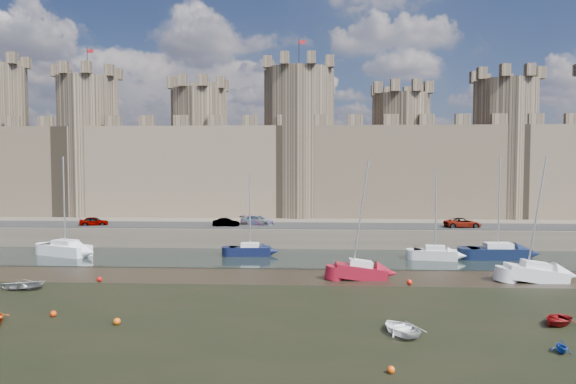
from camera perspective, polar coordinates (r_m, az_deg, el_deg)
name	(u,v)px	position (r m, az deg, el deg)	size (l,w,h in m)	color
ground	(247,324)	(35.33, -4.61, -14.36)	(160.00, 160.00, 0.00)	black
seaweed_patch	(232,357)	(29.72, -6.20, -17.78)	(70.00, 34.00, 0.01)	black
water_channel	(275,258)	(58.55, -1.49, -7.33)	(160.00, 12.00, 0.08)	black
quay	(290,216)	(93.99, 0.21, -2.67)	(160.00, 60.00, 2.50)	#4C443A
road	(281,225)	(68.04, -0.84, -3.74)	(160.00, 7.00, 0.10)	black
castle	(282,158)	(81.59, -0.64, 3.80)	(108.50, 11.00, 29.00)	#42382B
car_0	(94,221)	(72.58, -20.74, -3.06)	(1.45, 3.61, 1.23)	gray
car_1	(226,222)	(67.45, -6.90, -3.38)	(1.19, 3.42, 1.13)	gray
car_2	(257,220)	(68.71, -3.42, -3.17)	(1.86, 4.57, 1.33)	gray
car_3	(463,223)	(69.33, 18.83, -3.29)	(2.11, 4.58, 1.27)	gray
sailboat_0	(65,249)	(65.04, -23.52, -5.80)	(6.56, 4.45, 11.44)	white
sailboat_1	(250,250)	(59.79, -4.23, -6.42)	(4.83, 2.14, 9.45)	black
sailboat_2	(435,253)	(59.41, 16.04, -6.55)	(4.87, 2.60, 9.96)	silver
sailboat_3	(498,252)	(62.20, 22.31, -6.18)	(6.48, 2.53, 11.36)	black
sailboat_4	(361,270)	(48.44, 8.06, -8.63)	(4.87, 2.18, 11.11)	maroon
sailboat_5	(536,273)	(52.12, 25.81, -8.06)	(5.33, 2.15, 11.41)	silver
dinghy_2	(401,328)	(33.92, 12.39, -14.54)	(2.44, 0.71, 3.42)	white
dinghy_4	(558,320)	(39.16, 27.81, -12.50)	(2.09, 0.60, 2.92)	maroon
dinghy_5	(562,347)	(33.72, 28.12, -14.95)	(1.14, 0.70, 1.32)	navy
dinghy_6	(21,285)	(49.61, -27.54, -9.16)	(2.63, 0.76, 3.68)	silver
buoy_0	(117,321)	(36.65, -18.47, -13.48)	(0.47, 0.47, 0.47)	#DE5109
buoy_1	(99,279)	(50.05, -20.22, -9.08)	(0.45, 0.45, 0.45)	red
buoy_2	(391,370)	(27.92, 11.38, -18.79)	(0.40, 0.40, 0.40)	#EA4A0A
buoy_3	(409,282)	(47.09, 13.34, -9.72)	(0.47, 0.47, 0.47)	red
buoy_4	(53,314)	(40.04, -24.62, -12.20)	(0.44, 0.44, 0.44)	red
buoy_5	(550,318)	(39.80, 27.06, -12.40)	(0.38, 0.38, 0.38)	#EF570A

